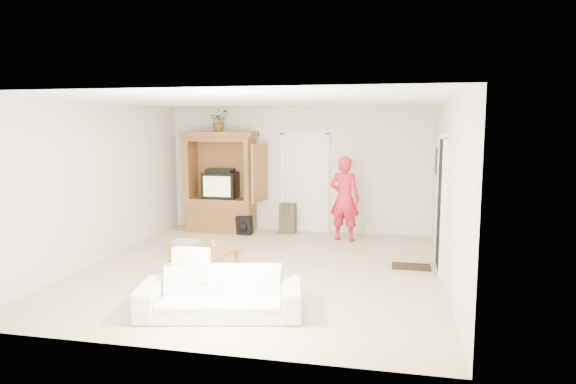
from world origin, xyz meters
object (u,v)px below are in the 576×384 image
man (345,199)px  armoire (222,188)px  coffee_table (203,250)px  sofa (220,293)px

man → armoire: bearing=5.4°
armoire → man: bearing=-8.9°
man → coffee_table: (-1.89, -2.56, -0.48)m
coffee_table → man: bearing=68.3°
sofa → coffee_table: size_ratio=1.63×
man → sofa: man is taller
armoire → sofa: size_ratio=1.11×
sofa → coffee_table: sofa is taller
man → sofa: bearing=90.8°
armoire → coffee_table: size_ratio=1.80×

